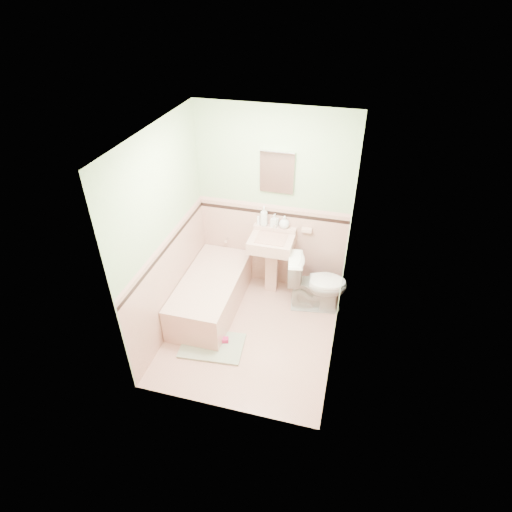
% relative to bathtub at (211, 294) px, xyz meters
% --- Properties ---
extents(floor, '(2.20, 2.20, 0.00)m').
position_rel_bathtub_xyz_m(floor, '(0.63, -0.33, -0.23)').
color(floor, '#D49D8B').
rests_on(floor, ground).
extents(ceiling, '(2.20, 2.20, 0.00)m').
position_rel_bathtub_xyz_m(ceiling, '(0.63, -0.33, 2.27)').
color(ceiling, white).
rests_on(ceiling, ground).
extents(wall_back, '(2.50, 0.00, 2.50)m').
position_rel_bathtub_xyz_m(wall_back, '(0.63, 0.77, 1.02)').
color(wall_back, beige).
rests_on(wall_back, ground).
extents(wall_front, '(2.50, 0.00, 2.50)m').
position_rel_bathtub_xyz_m(wall_front, '(0.63, -1.43, 1.02)').
color(wall_front, beige).
rests_on(wall_front, ground).
extents(wall_left, '(0.00, 2.50, 2.50)m').
position_rel_bathtub_xyz_m(wall_left, '(-0.37, -0.33, 1.02)').
color(wall_left, beige).
rests_on(wall_left, ground).
extents(wall_right, '(0.00, 2.50, 2.50)m').
position_rel_bathtub_xyz_m(wall_right, '(1.63, -0.33, 1.02)').
color(wall_right, beige).
rests_on(wall_right, ground).
extents(wainscot_back, '(2.00, 0.00, 2.00)m').
position_rel_bathtub_xyz_m(wainscot_back, '(0.63, 0.76, 0.38)').
color(wainscot_back, '#D7A290').
rests_on(wainscot_back, ground).
extents(wainscot_front, '(2.00, 0.00, 2.00)m').
position_rel_bathtub_xyz_m(wainscot_front, '(0.63, -1.42, 0.38)').
color(wainscot_front, '#D7A290').
rests_on(wainscot_front, ground).
extents(wainscot_left, '(0.00, 2.20, 2.20)m').
position_rel_bathtub_xyz_m(wainscot_left, '(-0.36, -0.33, 0.38)').
color(wainscot_left, '#D7A290').
rests_on(wainscot_left, ground).
extents(wainscot_right, '(0.00, 2.20, 2.20)m').
position_rel_bathtub_xyz_m(wainscot_right, '(1.62, -0.33, 0.38)').
color(wainscot_right, '#D7A290').
rests_on(wainscot_right, ground).
extents(accent_back, '(2.00, 0.00, 2.00)m').
position_rel_bathtub_xyz_m(accent_back, '(0.63, 0.75, 0.90)').
color(accent_back, black).
rests_on(accent_back, ground).
extents(accent_front, '(2.00, 0.00, 2.00)m').
position_rel_bathtub_xyz_m(accent_front, '(0.63, -1.41, 0.90)').
color(accent_front, black).
rests_on(accent_front, ground).
extents(accent_left, '(0.00, 2.20, 2.20)m').
position_rel_bathtub_xyz_m(accent_left, '(-0.35, -0.33, 0.89)').
color(accent_left, black).
rests_on(accent_left, ground).
extents(accent_right, '(0.00, 2.20, 2.20)m').
position_rel_bathtub_xyz_m(accent_right, '(1.61, -0.33, 0.89)').
color(accent_right, black).
rests_on(accent_right, ground).
extents(cap_back, '(2.00, 0.00, 2.00)m').
position_rel_bathtub_xyz_m(cap_back, '(0.63, 0.75, 0.99)').
color(cap_back, '#D4A195').
rests_on(cap_back, ground).
extents(cap_front, '(2.00, 0.00, 2.00)m').
position_rel_bathtub_xyz_m(cap_front, '(0.63, -1.41, 0.99)').
color(cap_front, '#D4A195').
rests_on(cap_front, ground).
extents(cap_left, '(0.00, 2.20, 2.20)m').
position_rel_bathtub_xyz_m(cap_left, '(-0.35, -0.33, 1.00)').
color(cap_left, '#D4A195').
rests_on(cap_left, ground).
extents(cap_right, '(0.00, 2.20, 2.20)m').
position_rel_bathtub_xyz_m(cap_right, '(1.61, -0.33, 1.00)').
color(cap_right, '#D4A195').
rests_on(cap_right, ground).
extents(bathtub, '(0.70, 1.50, 0.45)m').
position_rel_bathtub_xyz_m(bathtub, '(0.00, 0.00, 0.00)').
color(bathtub, '#CF9F8F').
rests_on(bathtub, floor).
extents(tub_faucet, '(0.04, 0.12, 0.04)m').
position_rel_bathtub_xyz_m(tub_faucet, '(0.00, 0.72, 0.41)').
color(tub_faucet, silver).
rests_on(tub_faucet, wall_back).
extents(sink, '(0.57, 0.48, 0.89)m').
position_rel_bathtub_xyz_m(sink, '(0.68, 0.53, 0.22)').
color(sink, '#CF9F8F').
rests_on(sink, floor).
extents(sink_faucet, '(0.02, 0.02, 0.10)m').
position_rel_bathtub_xyz_m(sink_faucet, '(0.68, 0.67, 0.72)').
color(sink_faucet, silver).
rests_on(sink_faucet, sink).
extents(medicine_cabinet, '(0.42, 0.04, 0.53)m').
position_rel_bathtub_xyz_m(medicine_cabinet, '(0.68, 0.74, 1.47)').
color(medicine_cabinet, white).
rests_on(medicine_cabinet, wall_back).
extents(soap_dish, '(0.13, 0.08, 0.04)m').
position_rel_bathtub_xyz_m(soap_dish, '(1.10, 0.73, 0.72)').
color(soap_dish, '#CF9F8F').
rests_on(soap_dish, wall_back).
extents(soap_bottle_left, '(0.12, 0.12, 0.27)m').
position_rel_bathtub_xyz_m(soap_bottle_left, '(0.53, 0.71, 0.86)').
color(soap_bottle_left, '#B2B2B2').
rests_on(soap_bottle_left, sink).
extents(soap_bottle_mid, '(0.11, 0.11, 0.18)m').
position_rel_bathtub_xyz_m(soap_bottle_mid, '(0.67, 0.71, 0.81)').
color(soap_bottle_mid, '#B2B2B2').
rests_on(soap_bottle_mid, sink).
extents(soap_bottle_right, '(0.16, 0.16, 0.17)m').
position_rel_bathtub_xyz_m(soap_bottle_right, '(0.80, 0.71, 0.81)').
color(soap_bottle_right, '#B2B2B2').
rests_on(soap_bottle_right, sink).
extents(tube, '(0.05, 0.05, 0.12)m').
position_rel_bathtub_xyz_m(tube, '(0.45, 0.71, 0.78)').
color(tube, white).
rests_on(tube, sink).
extents(toilet, '(0.82, 0.55, 0.78)m').
position_rel_bathtub_xyz_m(toilet, '(1.33, 0.37, 0.17)').
color(toilet, white).
rests_on(toilet, floor).
extents(bucket, '(0.29, 0.29, 0.22)m').
position_rel_bathtub_xyz_m(bucket, '(1.15, 0.55, -0.11)').
color(bucket, '#121596').
rests_on(bucket, floor).
extents(bath_mat, '(0.78, 0.56, 0.03)m').
position_rel_bathtub_xyz_m(bath_mat, '(0.24, -0.67, -0.21)').
color(bath_mat, gray).
rests_on(bath_mat, floor).
extents(shoe, '(0.15, 0.10, 0.06)m').
position_rel_bathtub_xyz_m(shoe, '(0.35, -0.59, -0.17)').
color(shoe, '#BF1E59').
rests_on(shoe, bath_mat).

